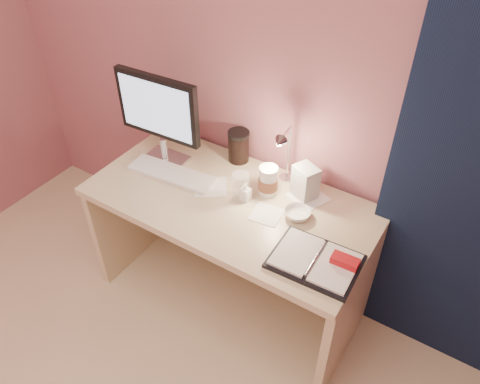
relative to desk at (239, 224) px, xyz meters
The scene contains 15 objects.
room 1.17m from the desk, 14.00° to the left, with size 3.50×3.50×3.50m.
desk is the anchor object (origin of this frame).
monitor 0.70m from the desk, behind, with size 0.46×0.17×0.49m.
keyboard 0.44m from the desk, 167.88° to the right, with size 0.47×0.14×0.02m, color silver.
planner 0.62m from the desk, 22.45° to the right, with size 0.37×0.28×0.06m.
paper_a 0.27m from the desk, 160.09° to the right, with size 0.16×0.16×0.00m, color silver.
paper_b 0.31m from the desk, 20.26° to the right, with size 0.14×0.14×0.00m, color silver.
paper_c 0.41m from the desk, 24.31° to the left, with size 0.16×0.16×0.00m, color silver.
coffee_cup 0.33m from the desk, 27.45° to the left, with size 0.09×0.09×0.15m.
clear_cup 0.30m from the desk, 47.96° to the right, with size 0.08×0.08×0.14m, color white.
bowl 0.41m from the desk, ahead, with size 0.12×0.12×0.04m, color silver.
lotion_bottle 0.28m from the desk, 29.35° to the right, with size 0.04×0.04×0.10m, color white.
dark_jar 0.40m from the desk, 122.66° to the left, with size 0.11×0.11×0.16m, color black.
product_box 0.44m from the desk, 26.39° to the left, with size 0.11×0.09×0.17m, color silver.
desk_lamp 0.47m from the desk, 41.52° to the left, with size 0.09×0.21×0.33m.
Camera 1 is at (0.95, -0.04, 2.21)m, focal length 35.00 mm.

